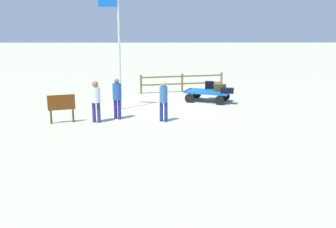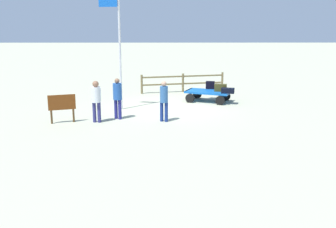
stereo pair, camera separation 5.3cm
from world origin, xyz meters
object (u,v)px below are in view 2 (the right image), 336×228
at_px(worker_supervisor, 117,95).
at_px(signboard, 62,104).
at_px(flagpole, 118,42).
at_px(luggage_cart, 208,93).
at_px(suitcase_grey, 221,88).
at_px(suitcase_dark, 228,91).
at_px(worker_trailing, 164,99).
at_px(suitcase_navy, 210,85).
at_px(worker_lead, 96,98).

distance_m(worker_supervisor, signboard, 2.23).
relative_size(flagpole, signboard, 4.56).
bearing_deg(worker_supervisor, luggage_cart, -138.44).
distance_m(suitcase_grey, signboard, 8.00).
height_order(suitcase_dark, worker_trailing, worker_trailing).
distance_m(suitcase_navy, worker_lead, 7.00).
bearing_deg(worker_trailing, signboard, 2.83).
distance_m(worker_trailing, signboard, 4.04).
distance_m(suitcase_dark, worker_supervisor, 5.83).
xyz_separation_m(suitcase_dark, flagpole, (5.16, 1.10, 2.37)).
bearing_deg(signboard, flagpole, -128.10).
height_order(suitcase_dark, flagpole, flagpole).
distance_m(luggage_cart, suitcase_navy, 0.72).
xyz_separation_m(worker_supervisor, flagpole, (0.16, -1.87, 2.05)).
xyz_separation_m(suitcase_navy, flagpole, (4.44, 2.38, 2.30)).
xyz_separation_m(worker_trailing, flagpole, (2.06, -2.31, 2.10)).
bearing_deg(worker_lead, signboard, 3.41).
relative_size(suitcase_navy, signboard, 0.43).
bearing_deg(worker_trailing, worker_supervisor, -12.99).
distance_m(suitcase_navy, flagpole, 5.54).
xyz_separation_m(luggage_cart, suitcase_navy, (-0.18, -0.62, 0.32)).
relative_size(suitcase_dark, flagpole, 0.13).
xyz_separation_m(worker_lead, worker_supervisor, (-0.78, -0.56, -0.00)).
height_order(luggage_cart, worker_trailing, worker_trailing).
relative_size(suitcase_navy, suitcase_dark, 0.70).
distance_m(suitcase_dark, worker_lead, 6.78).
distance_m(worker_lead, flagpole, 3.24).
xyz_separation_m(suitcase_navy, worker_lead, (5.07, 4.82, 0.26)).
bearing_deg(worker_supervisor, suitcase_dark, -149.30).
bearing_deg(luggage_cart, worker_supervisor, 41.56).
relative_size(suitcase_navy, worker_trailing, 0.30).
xyz_separation_m(worker_trailing, signboard, (4.03, 0.20, -0.19)).
relative_size(suitcase_dark, worker_lead, 0.42).
bearing_deg(luggage_cart, suitcase_grey, 166.77).
relative_size(worker_trailing, flagpole, 0.32).
xyz_separation_m(worker_lead, worker_trailing, (-2.69, -0.12, -0.06)).
height_order(worker_lead, signboard, worker_lead).
bearing_deg(worker_lead, luggage_cart, -139.31).
height_order(suitcase_navy, suitcase_grey, suitcase_navy).
distance_m(suitcase_navy, worker_supervisor, 6.05).
height_order(suitcase_navy, worker_supervisor, worker_supervisor).
xyz_separation_m(suitcase_navy, worker_trailing, (2.38, 4.70, 0.20)).
relative_size(luggage_cart, signboard, 2.18).
bearing_deg(suitcase_grey, suitcase_navy, -60.34).
distance_m(suitcase_navy, worker_trailing, 5.27).
xyz_separation_m(suitcase_grey, worker_lead, (5.50, 4.06, 0.27)).
relative_size(luggage_cart, worker_lead, 1.48).
distance_m(suitcase_navy, suitcase_grey, 0.88).
bearing_deg(luggage_cart, worker_trailing, 61.68).
bearing_deg(suitcase_navy, worker_supervisor, 44.79).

